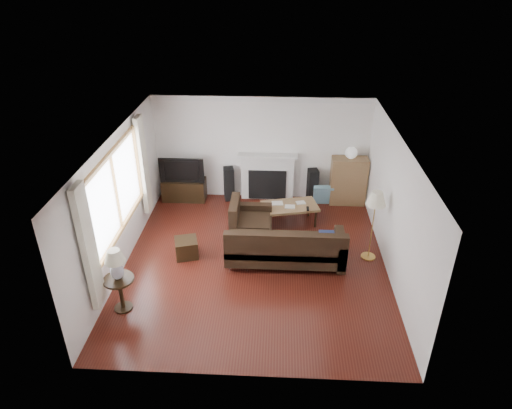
# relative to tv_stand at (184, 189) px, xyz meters

# --- Properties ---
(room) EXTENTS (5.10, 5.60, 2.54)m
(room) POSITION_rel_tv_stand_xyz_m (1.85, -2.49, 0.99)
(room) COLOR #46170F
(room) RESTS_ON ground
(window) EXTENTS (0.12, 2.74, 1.54)m
(window) POSITION_rel_tv_stand_xyz_m (-0.60, -2.69, 1.29)
(window) COLOR brown
(window) RESTS_ON room
(curtain_near) EXTENTS (0.10, 0.35, 2.10)m
(curtain_near) POSITION_rel_tv_stand_xyz_m (-0.55, -4.21, 1.14)
(curtain_near) COLOR silver
(curtain_near) RESTS_ON room
(curtain_far) EXTENTS (0.10, 0.35, 2.10)m
(curtain_far) POSITION_rel_tv_stand_xyz_m (-0.55, -1.17, 1.14)
(curtain_far) COLOR silver
(curtain_far) RESTS_ON room
(fireplace) EXTENTS (1.40, 0.26, 1.15)m
(fireplace) POSITION_rel_tv_stand_xyz_m (2.00, 0.15, 0.32)
(fireplace) COLOR white
(fireplace) RESTS_ON room
(tv_stand) EXTENTS (1.03, 0.46, 0.51)m
(tv_stand) POSITION_rel_tv_stand_xyz_m (0.00, 0.00, 0.00)
(tv_stand) COLOR black
(tv_stand) RESTS_ON ground
(television) EXTENTS (1.05, 0.14, 0.60)m
(television) POSITION_rel_tv_stand_xyz_m (-0.00, 0.00, 0.56)
(television) COLOR black
(television) RESTS_ON tv_stand
(speaker_left) EXTENTS (0.28, 0.32, 0.82)m
(speaker_left) POSITION_rel_tv_stand_xyz_m (1.08, 0.06, 0.15)
(speaker_left) COLOR black
(speaker_left) RESTS_ON ground
(speaker_right) EXTENTS (0.27, 0.31, 0.82)m
(speaker_right) POSITION_rel_tv_stand_xyz_m (3.08, 0.06, 0.15)
(speaker_right) COLOR black
(speaker_right) RESTS_ON ground
(bookshelf) EXTENTS (0.83, 0.39, 1.14)m
(bookshelf) POSITION_rel_tv_stand_xyz_m (3.91, 0.03, 0.31)
(bookshelf) COLOR brown
(bookshelf) RESTS_ON ground
(globe_lamp) EXTENTS (0.27, 0.27, 0.27)m
(globe_lamp) POSITION_rel_tv_stand_xyz_m (3.91, 0.03, 1.02)
(globe_lamp) COLOR white
(globe_lamp) RESTS_ON bookshelf
(sectional_sofa) EXTENTS (2.44, 1.79, 0.79)m
(sectional_sofa) POSITION_rel_tv_stand_xyz_m (2.42, -2.47, 0.14)
(sectional_sofa) COLOR black
(sectional_sofa) RESTS_ON ground
(coffee_table) EXTENTS (1.31, 0.91, 0.47)m
(coffee_table) POSITION_rel_tv_stand_xyz_m (2.53, -1.02, -0.02)
(coffee_table) COLOR olive
(coffee_table) RESTS_ON ground
(footstool) EXTENTS (0.53, 0.53, 0.36)m
(footstool) POSITION_rel_tv_stand_xyz_m (0.49, -2.36, -0.07)
(footstool) COLOR black
(footstool) RESTS_ON ground
(floor_lamp) EXTENTS (0.41, 0.41, 1.45)m
(floor_lamp) POSITION_rel_tv_stand_xyz_m (4.07, -2.23, 0.47)
(floor_lamp) COLOR #BD9241
(floor_lamp) RESTS_ON ground
(side_table) EXTENTS (0.50, 0.50, 0.63)m
(side_table) POSITION_rel_tv_stand_xyz_m (-0.30, -3.94, 0.06)
(side_table) COLOR black
(side_table) RESTS_ON ground
(table_lamp) EXTENTS (0.34, 0.34, 0.55)m
(table_lamp) POSITION_rel_tv_stand_xyz_m (-0.30, -3.94, 0.64)
(table_lamp) COLOR silver
(table_lamp) RESTS_ON side_table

